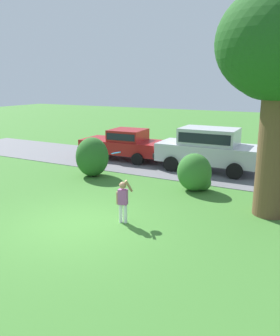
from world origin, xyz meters
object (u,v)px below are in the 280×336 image
at_px(parked_sedan, 124,143).
at_px(frisbee, 116,153).
at_px(child_thrower, 123,199).
at_px(parked_suv, 209,147).

relative_size(parked_sedan, frisbee, 15.75).
bearing_deg(child_thrower, frisbee, 134.09).
xyz_separation_m(parked_sedan, child_thrower, (4.21, -7.13, -0.13)).
bearing_deg(parked_suv, parked_sedan, 177.47).
bearing_deg(child_thrower, parked_sedan, 120.53).
bearing_deg(frisbee, parked_sedan, 119.04).
height_order(parked_sedan, frisbee, frisbee).
xyz_separation_m(parked_suv, frisbee, (-0.88, -6.33, 0.79)).
bearing_deg(parked_suv, frisbee, -97.90).
distance_m(parked_sedan, parked_suv, 4.52).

